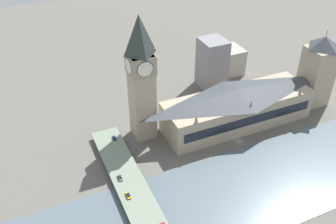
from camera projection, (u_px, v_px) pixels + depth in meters
name	position (u px, v px, depth m)	size (l,w,h in m)	color
ground_plane	(239.00, 142.00, 221.34)	(600.00, 600.00, 0.00)	#605E56
river_water	(274.00, 179.00, 195.85)	(55.94, 360.00, 0.30)	slate
parliament_hall	(237.00, 106.00, 229.34)	(28.01, 93.40, 25.15)	tan
clock_tower	(141.00, 77.00, 204.25)	(14.00, 14.00, 75.43)	tan
victoria_tower	(317.00, 71.00, 242.37)	(17.03, 17.03, 51.89)	tan
road_bridge	(148.00, 220.00, 170.53)	(143.88, 15.61, 4.01)	#5D6A59
car_northbound_lead	(114.00, 138.00, 216.65)	(3.84, 1.80, 1.32)	navy
car_northbound_tail	(128.00, 195.00, 180.75)	(4.40, 1.93, 1.27)	gold
car_southbound_lead	(120.00, 178.00, 190.53)	(4.60, 1.87, 1.31)	slate
city_block_west	(231.00, 60.00, 285.02)	(19.33, 15.64, 19.95)	#A39E93
city_block_center	(212.00, 63.00, 263.90)	(18.74, 17.03, 35.76)	gray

